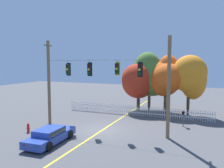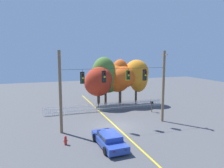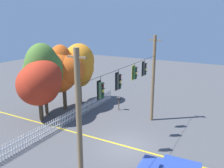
{
  "view_description": "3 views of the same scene",
  "coord_description": "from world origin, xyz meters",
  "px_view_note": "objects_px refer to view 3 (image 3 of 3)",
  "views": [
    {
      "loc": [
        8.25,
        -18.0,
        5.93
      ],
      "look_at": [
        0.25,
        1.57,
        3.93
      ],
      "focal_mm": 37.05,
      "sensor_mm": 36.0,
      "label": 1
    },
    {
      "loc": [
        -7.53,
        -20.67,
        7.6
      ],
      "look_at": [
        0.01,
        1.29,
        4.36
      ],
      "focal_mm": 34.74,
      "sensor_mm": 36.0,
      "label": 2
    },
    {
      "loc": [
        -14.68,
        -6.92,
        9.2
      ],
      "look_at": [
        -0.4,
        0.96,
        4.82
      ],
      "focal_mm": 38.48,
      "sensor_mm": 36.0,
      "label": 3
    }
  ],
  "objects_px": {
    "autumn_maple_mid": "(44,73)",
    "traffic_signal_westbound_side": "(118,81)",
    "traffic_signal_southbound_primary": "(135,73)",
    "traffic_signal_eastbound_side": "(144,69)",
    "autumn_maple_far_west": "(80,65)",
    "traffic_signal_northbound_primary": "(101,90)",
    "roadside_mailbox": "(119,99)",
    "autumn_maple_near_fence": "(41,81)",
    "autumn_oak_far_east": "(62,70)"
  },
  "relations": [
    {
      "from": "autumn_maple_far_west",
      "to": "roadside_mailbox",
      "type": "xyz_separation_m",
      "value": [
        -0.28,
        -5.05,
        -3.13
      ]
    },
    {
      "from": "autumn_maple_near_fence",
      "to": "autumn_oak_far_east",
      "type": "bearing_deg",
      "value": 5.16
    },
    {
      "from": "traffic_signal_westbound_side",
      "to": "roadside_mailbox",
      "type": "xyz_separation_m",
      "value": [
        7.68,
        3.9,
        -4.13
      ]
    },
    {
      "from": "traffic_signal_northbound_primary",
      "to": "traffic_signal_westbound_side",
      "type": "xyz_separation_m",
      "value": [
        2.2,
        0.0,
        0.03
      ]
    },
    {
      "from": "traffic_signal_northbound_primary",
      "to": "traffic_signal_southbound_primary",
      "type": "relative_size",
      "value": 1.1
    },
    {
      "from": "autumn_maple_mid",
      "to": "traffic_signal_westbound_side",
      "type": "bearing_deg",
      "value": -107.94
    },
    {
      "from": "traffic_signal_westbound_side",
      "to": "autumn_oak_far_east",
      "type": "bearing_deg",
      "value": 60.58
    },
    {
      "from": "traffic_signal_westbound_side",
      "to": "autumn_maple_near_fence",
      "type": "xyz_separation_m",
      "value": [
        1.93,
        8.96,
        -1.51
      ]
    },
    {
      "from": "traffic_signal_southbound_primary",
      "to": "traffic_signal_eastbound_side",
      "type": "relative_size",
      "value": 0.94
    },
    {
      "from": "traffic_signal_northbound_primary",
      "to": "autumn_oak_far_east",
      "type": "distance_m",
      "value": 11.91
    },
    {
      "from": "traffic_signal_northbound_primary",
      "to": "traffic_signal_eastbound_side",
      "type": "distance_m",
      "value": 6.76
    },
    {
      "from": "autumn_maple_mid",
      "to": "autumn_oak_far_east",
      "type": "distance_m",
      "value": 2.13
    },
    {
      "from": "traffic_signal_westbound_side",
      "to": "autumn_maple_mid",
      "type": "xyz_separation_m",
      "value": [
        3.15,
        9.72,
        -1.12
      ]
    },
    {
      "from": "autumn_maple_far_west",
      "to": "roadside_mailbox",
      "type": "bearing_deg",
      "value": -93.21
    },
    {
      "from": "autumn_maple_mid",
      "to": "traffic_signal_southbound_primary",
      "type": "bearing_deg",
      "value": -93.2
    },
    {
      "from": "autumn_maple_near_fence",
      "to": "autumn_maple_far_west",
      "type": "xyz_separation_m",
      "value": [
        6.03,
        -0.01,
        0.52
      ]
    },
    {
      "from": "traffic_signal_eastbound_side",
      "to": "autumn_maple_far_west",
      "type": "distance_m",
      "value": 9.63
    },
    {
      "from": "roadside_mailbox",
      "to": "autumn_maple_mid",
      "type": "bearing_deg",
      "value": 127.94
    },
    {
      "from": "traffic_signal_southbound_primary",
      "to": "roadside_mailbox",
      "type": "bearing_deg",
      "value": 37.51
    },
    {
      "from": "roadside_mailbox",
      "to": "traffic_signal_westbound_side",
      "type": "bearing_deg",
      "value": -153.09
    },
    {
      "from": "traffic_signal_southbound_primary",
      "to": "traffic_signal_eastbound_side",
      "type": "xyz_separation_m",
      "value": [
        1.96,
        0.0,
        -0.05
      ]
    },
    {
      "from": "autumn_maple_far_west",
      "to": "roadside_mailbox",
      "type": "relative_size",
      "value": 4.63
    },
    {
      "from": "traffic_signal_northbound_primary",
      "to": "autumn_oak_far_east",
      "type": "relative_size",
      "value": 0.21
    },
    {
      "from": "traffic_signal_westbound_side",
      "to": "autumn_maple_far_west",
      "type": "height_order",
      "value": "autumn_maple_far_west"
    },
    {
      "from": "traffic_signal_eastbound_side",
      "to": "autumn_maple_mid",
      "type": "height_order",
      "value": "autumn_maple_mid"
    },
    {
      "from": "traffic_signal_northbound_primary",
      "to": "autumn_maple_near_fence",
      "type": "xyz_separation_m",
      "value": [
        4.13,
        8.96,
        -1.48
      ]
    },
    {
      "from": "traffic_signal_southbound_primary",
      "to": "autumn_maple_near_fence",
      "type": "distance_m",
      "value": 9.13
    },
    {
      "from": "traffic_signal_southbound_primary",
      "to": "traffic_signal_westbound_side",
      "type": "bearing_deg",
      "value": 179.99
    },
    {
      "from": "traffic_signal_southbound_primary",
      "to": "roadside_mailbox",
      "type": "height_order",
      "value": "traffic_signal_southbound_primary"
    },
    {
      "from": "traffic_signal_southbound_primary",
      "to": "autumn_maple_mid",
      "type": "relative_size",
      "value": 0.18
    },
    {
      "from": "traffic_signal_northbound_primary",
      "to": "traffic_signal_westbound_side",
      "type": "bearing_deg",
      "value": 0.01
    },
    {
      "from": "traffic_signal_southbound_primary",
      "to": "traffic_signal_eastbound_side",
      "type": "height_order",
      "value": "same"
    },
    {
      "from": "traffic_signal_eastbound_side",
      "to": "autumn_maple_near_fence",
      "type": "height_order",
      "value": "traffic_signal_eastbound_side"
    },
    {
      "from": "traffic_signal_westbound_side",
      "to": "autumn_maple_mid",
      "type": "distance_m",
      "value": 10.27
    },
    {
      "from": "traffic_signal_eastbound_side",
      "to": "roadside_mailbox",
      "type": "distance_m",
      "value": 6.5
    },
    {
      "from": "autumn_maple_mid",
      "to": "autumn_oak_far_east",
      "type": "relative_size",
      "value": 1.05
    },
    {
      "from": "traffic_signal_northbound_primary",
      "to": "roadside_mailbox",
      "type": "height_order",
      "value": "traffic_signal_northbound_primary"
    },
    {
      "from": "traffic_signal_northbound_primary",
      "to": "autumn_maple_mid",
      "type": "height_order",
      "value": "autumn_maple_mid"
    },
    {
      "from": "autumn_oak_far_east",
      "to": "autumn_maple_near_fence",
      "type": "bearing_deg",
      "value": -174.84
    },
    {
      "from": "autumn_maple_mid",
      "to": "autumn_maple_far_west",
      "type": "distance_m",
      "value": 4.88
    },
    {
      "from": "autumn_maple_near_fence",
      "to": "autumn_maple_far_west",
      "type": "relative_size",
      "value": 0.86
    },
    {
      "from": "autumn_maple_near_fence",
      "to": "autumn_oak_far_east",
      "type": "relative_size",
      "value": 0.86
    },
    {
      "from": "traffic_signal_northbound_primary",
      "to": "traffic_signal_southbound_primary",
      "type": "distance_m",
      "value": 4.8
    },
    {
      "from": "autumn_oak_far_east",
      "to": "traffic_signal_eastbound_side",
      "type": "bearing_deg",
      "value": -94.1
    },
    {
      "from": "traffic_signal_eastbound_side",
      "to": "autumn_maple_mid",
      "type": "distance_m",
      "value": 9.88
    },
    {
      "from": "traffic_signal_westbound_side",
      "to": "traffic_signal_southbound_primary",
      "type": "bearing_deg",
      "value": -0.01
    },
    {
      "from": "traffic_signal_southbound_primary",
      "to": "autumn_maple_mid",
      "type": "height_order",
      "value": "autumn_maple_mid"
    },
    {
      "from": "autumn_maple_near_fence",
      "to": "autumn_maple_far_west",
      "type": "distance_m",
      "value": 6.06
    },
    {
      "from": "traffic_signal_westbound_side",
      "to": "autumn_oak_far_east",
      "type": "relative_size",
      "value": 0.21
    },
    {
      "from": "traffic_signal_northbound_primary",
      "to": "autumn_maple_mid",
      "type": "xyz_separation_m",
      "value": [
        5.34,
        9.72,
        -1.08
      ]
    }
  ]
}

